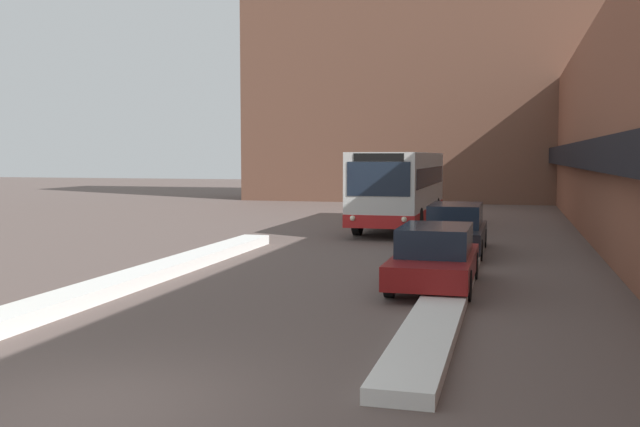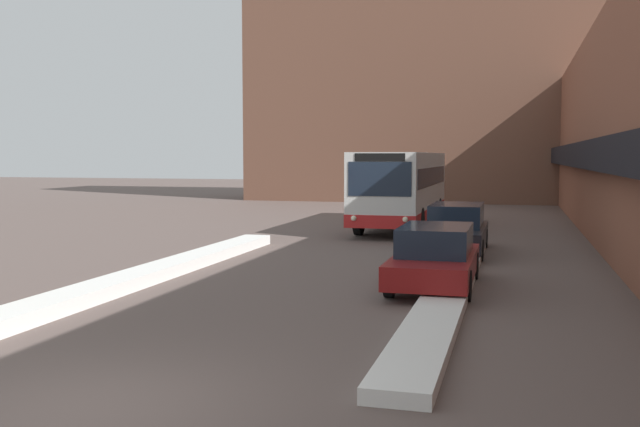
# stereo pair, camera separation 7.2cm
# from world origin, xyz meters

# --- Properties ---
(ground_plane) EXTENTS (160.00, 160.00, 0.00)m
(ground_plane) POSITION_xyz_m (0.00, 0.00, 0.00)
(ground_plane) COLOR brown
(building_backdrop_far) EXTENTS (26.00, 8.00, 18.76)m
(building_backdrop_far) POSITION_xyz_m (0.00, 42.37, 9.38)
(building_backdrop_far) COLOR brown
(building_backdrop_far) RESTS_ON ground_plane
(snow_bank_left) EXTENTS (0.90, 15.84, 0.30)m
(snow_bank_left) POSITION_xyz_m (-3.60, 7.90, 0.15)
(snow_bank_left) COLOR silver
(snow_bank_left) RESTS_ON ground_plane
(snow_bank_right) EXTENTS (0.90, 15.50, 0.22)m
(snow_bank_right) POSITION_xyz_m (3.60, 8.79, 0.11)
(snow_bank_right) COLOR silver
(snow_bank_right) RESTS_ON ground_plane
(city_bus) EXTENTS (2.59, 10.33, 3.15)m
(city_bus) POSITION_xyz_m (0.36, 22.48, 1.72)
(city_bus) COLOR silver
(city_bus) RESTS_ON ground_plane
(parked_car_front) EXTENTS (1.81, 4.49, 1.42)m
(parked_car_front) POSITION_xyz_m (3.20, 9.14, 0.72)
(parked_car_front) COLOR maroon
(parked_car_front) RESTS_ON ground_plane
(parked_car_middle) EXTENTS (1.79, 4.89, 1.53)m
(parked_car_middle) POSITION_xyz_m (3.20, 15.22, 0.76)
(parked_car_middle) COLOR black
(parked_car_middle) RESTS_ON ground_plane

